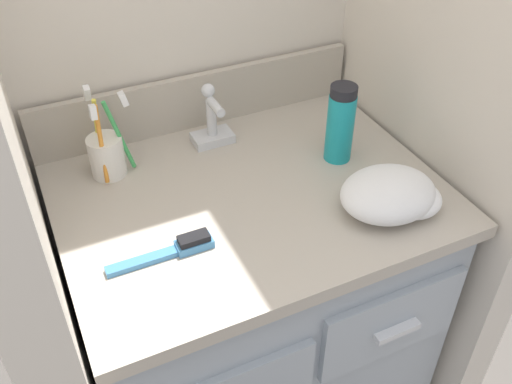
{
  "coord_description": "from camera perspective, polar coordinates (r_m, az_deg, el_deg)",
  "views": [
    {
      "loc": [
        -0.37,
        -0.81,
        1.51
      ],
      "look_at": [
        0.0,
        -0.03,
        0.82
      ],
      "focal_mm": 40.0,
      "sensor_mm": 36.0,
      "label": 1
    }
  ],
  "objects": [
    {
      "name": "toothbrush_cup",
      "position": [
        1.2,
        -14.71,
        3.79
      ],
      "size": [
        0.1,
        0.1,
        0.18
      ],
      "color": "white",
      "rests_on": "vanity"
    },
    {
      "name": "sink_faucet",
      "position": [
        1.26,
        -4.42,
        6.86
      ],
      "size": [
        0.09,
        0.09,
        0.14
      ],
      "color": "silver",
      "rests_on": "vanity"
    },
    {
      "name": "hand_towel",
      "position": [
        1.11,
        13.58,
        -0.27
      ],
      "size": [
        0.19,
        0.16,
        0.08
      ],
      "color": "white",
      "rests_on": "vanity"
    },
    {
      "name": "shaving_cream_can",
      "position": [
        1.2,
        8.44,
        6.77
      ],
      "size": [
        0.06,
        0.06,
        0.17
      ],
      "color": "teal",
      "rests_on": "vanity"
    },
    {
      "name": "backsplash",
      "position": [
        1.32,
        -5.79,
        9.12
      ],
      "size": [
        0.76,
        0.02,
        0.13
      ],
      "color": "#B2A899",
      "rests_on": "vanity"
    },
    {
      "name": "wall_right",
      "position": [
        1.21,
        18.9,
        16.78
      ],
      "size": [
        0.08,
        0.66,
        2.2
      ],
      "primitive_type": "cube",
      "color": "beige",
      "rests_on": "ground_plane"
    },
    {
      "name": "vanity",
      "position": [
        1.41,
        -0.5,
        -12.15
      ],
      "size": [
        0.76,
        0.6,
        0.8
      ],
      "color": "#9EA8B2",
      "rests_on": "ground_plane"
    },
    {
      "name": "hairbrush",
      "position": [
        1.02,
        -8.03,
        -5.67
      ],
      "size": [
        0.19,
        0.03,
        0.03
      ],
      "rotation": [
        0.0,
        0.0,
        -0.01
      ],
      "color": "teal",
      "rests_on": "vanity"
    }
  ]
}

